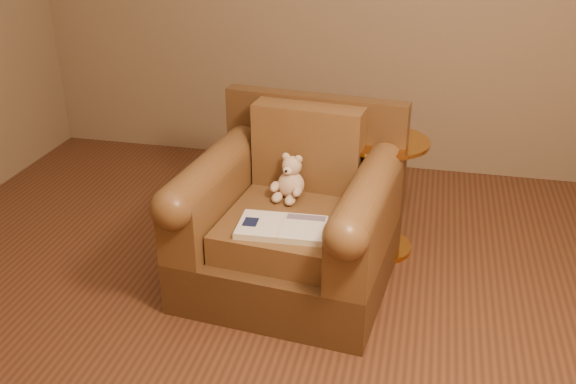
# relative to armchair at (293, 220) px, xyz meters

# --- Properties ---
(floor) EXTENTS (4.00, 4.00, 0.00)m
(floor) POSITION_rel_armchair_xyz_m (-0.14, -0.46, -0.33)
(floor) COLOR #58321E
(floor) RESTS_ON ground
(armchair) EXTENTS (1.04, 1.00, 0.86)m
(armchair) POSITION_rel_armchair_xyz_m (0.00, 0.00, 0.00)
(armchair) COLOR #4A2F18
(armchair) RESTS_ON floor
(teddy_bear) EXTENTS (0.16, 0.19, 0.23)m
(teddy_bear) POSITION_rel_armchair_xyz_m (-0.03, 0.08, 0.16)
(teddy_bear) COLOR beige
(teddy_bear) RESTS_ON armchair
(guidebook) EXTENTS (0.41, 0.26, 0.03)m
(guidebook) POSITION_rel_armchair_xyz_m (0.00, -0.25, 0.09)
(guidebook) COLOR beige
(guidebook) RESTS_ON armchair
(side_table) EXTENTS (0.46, 0.46, 0.64)m
(side_table) POSITION_rel_armchair_xyz_m (0.40, 0.38, 0.01)
(side_table) COLOR gold
(side_table) RESTS_ON floor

